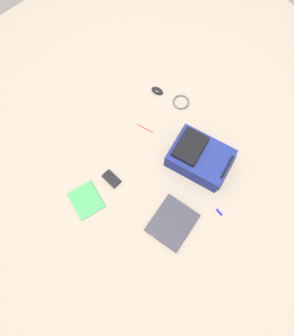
% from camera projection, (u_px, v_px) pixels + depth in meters
% --- Properties ---
extents(ground_plane, '(4.07, 4.07, 0.00)m').
position_uv_depth(ground_plane, '(155.00, 169.00, 2.28)').
color(ground_plane, gray).
extents(backpack, '(0.43, 0.50, 0.21)m').
position_uv_depth(backpack, '(199.00, 157.00, 2.21)').
color(backpack, navy).
rests_on(backpack, ground_plane).
extents(laptop, '(0.37, 0.34, 0.03)m').
position_uv_depth(laptop, '(172.00, 223.00, 2.14)').
color(laptop, '#24242C').
rests_on(laptop, ground_plane).
extents(book_comic, '(0.24, 0.26, 0.01)m').
position_uv_depth(book_comic, '(86.00, 200.00, 2.20)').
color(book_comic, silver).
rests_on(book_comic, ground_plane).
extents(computer_mouse, '(0.09, 0.11, 0.04)m').
position_uv_depth(computer_mouse, '(157.00, 91.00, 2.48)').
color(computer_mouse, black).
rests_on(computer_mouse, ground_plane).
extents(cable_coil, '(0.14, 0.14, 0.01)m').
position_uv_depth(cable_coil, '(181.00, 102.00, 2.46)').
color(cable_coil, '#4C4C51').
rests_on(cable_coil, ground_plane).
extents(power_brick, '(0.08, 0.14, 0.03)m').
position_uv_depth(power_brick, '(111.00, 179.00, 2.24)').
color(power_brick, black).
rests_on(power_brick, ground_plane).
extents(pen_black, '(0.05, 0.14, 0.01)m').
position_uv_depth(pen_black, '(145.00, 128.00, 2.38)').
color(pen_black, red).
rests_on(pen_black, ground_plane).
extents(usb_stick, '(0.02, 0.06, 0.01)m').
position_uv_depth(usb_stick, '(219.00, 212.00, 2.17)').
color(usb_stick, '#191999').
rests_on(usb_stick, ground_plane).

